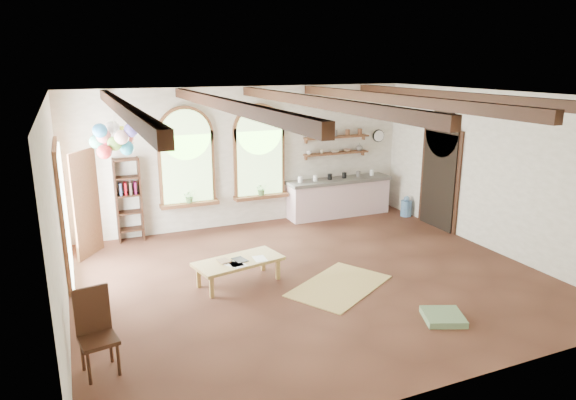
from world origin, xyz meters
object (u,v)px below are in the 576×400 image
kitchen_counter (339,197)px  side_chair (99,349)px  coffee_table (239,263)px  balloon_cluster (115,140)px

kitchen_counter → side_chair: bearing=-141.3°
coffee_table → balloon_cluster: size_ratio=1.39×
kitchen_counter → balloon_cluster: size_ratio=2.31×
coffee_table → side_chair: 3.03m
kitchen_counter → coffee_table: size_ratio=1.66×
kitchen_counter → side_chair: (-5.95, -4.77, -0.16)m
balloon_cluster → kitchen_counter: bearing=9.7°
side_chair → balloon_cluster: size_ratio=0.93×
side_chair → kitchen_counter: bearing=38.7°
kitchen_counter → coffee_table: 4.60m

